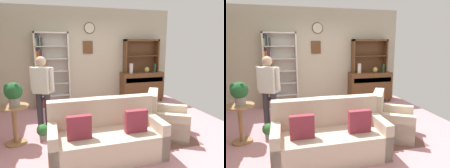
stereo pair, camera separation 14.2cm
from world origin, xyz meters
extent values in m
cube|color=#C68C93|center=(0.00, 0.00, -0.01)|extent=(5.40, 4.60, 0.02)
cube|color=#BCB299|center=(0.00, 2.13, 1.40)|extent=(5.00, 0.06, 2.80)
cylinder|color=beige|center=(-0.01, 2.08, 2.23)|extent=(0.28, 0.03, 0.28)
torus|color=#382314|center=(-0.01, 2.08, 2.23)|extent=(0.31, 0.02, 0.31)
cube|color=brown|center=(-0.07, 2.08, 1.68)|extent=(0.28, 0.03, 0.36)
cube|color=brown|center=(0.20, -0.30, 0.00)|extent=(2.51, 1.65, 0.01)
cube|color=silver|center=(-1.51, 1.93, 1.05)|extent=(0.04, 0.30, 2.10)
cube|color=silver|center=(-0.65, 1.93, 1.05)|extent=(0.04, 0.30, 2.10)
cube|color=silver|center=(-1.08, 1.93, 2.08)|extent=(0.90, 0.30, 0.04)
cube|color=silver|center=(-1.08, 1.93, 0.02)|extent=(0.90, 0.30, 0.04)
cube|color=silver|center=(-1.08, 2.07, 1.05)|extent=(0.90, 0.01, 2.10)
cube|color=silver|center=(-1.08, 1.93, 0.38)|extent=(0.86, 0.30, 0.02)
cube|color=#B22D33|center=(-1.48, 1.91, 0.18)|extent=(0.03, 0.22, 0.27)
cube|color=gold|center=(-1.45, 1.91, 0.15)|extent=(0.03, 0.22, 0.20)
cube|color=#723F7F|center=(-1.41, 1.91, 0.15)|extent=(0.03, 0.22, 0.21)
cube|color=#B22D33|center=(-1.36, 1.91, 0.17)|extent=(0.04, 0.19, 0.24)
cube|color=#723F7F|center=(-1.33, 1.91, 0.19)|extent=(0.02, 0.14, 0.28)
cube|color=silver|center=(-1.08, 1.93, 0.71)|extent=(0.86, 0.30, 0.02)
cube|color=gold|center=(-1.47, 1.91, 0.51)|extent=(0.03, 0.11, 0.25)
cube|color=gold|center=(-1.43, 1.91, 0.49)|extent=(0.03, 0.22, 0.20)
cube|color=#337247|center=(-1.40, 1.91, 0.49)|extent=(0.03, 0.13, 0.20)
cube|color=#337247|center=(-1.35, 1.91, 0.52)|extent=(0.04, 0.20, 0.26)
cube|color=#723F7F|center=(-1.31, 1.91, 0.51)|extent=(0.02, 0.18, 0.25)
cube|color=#337247|center=(-1.28, 1.91, 0.52)|extent=(0.03, 0.21, 0.27)
cube|color=#284C8C|center=(-1.24, 1.91, 0.50)|extent=(0.03, 0.18, 0.23)
cube|color=silver|center=(-1.08, 1.93, 1.05)|extent=(0.86, 0.30, 0.02)
cube|color=#B22D33|center=(-1.47, 1.91, 0.87)|extent=(0.04, 0.23, 0.29)
cube|color=gold|center=(-1.42, 1.91, 0.84)|extent=(0.04, 0.13, 0.24)
cube|color=#337247|center=(-1.38, 1.91, 0.83)|extent=(0.04, 0.15, 0.21)
cube|color=gold|center=(-1.33, 1.91, 0.86)|extent=(0.04, 0.19, 0.27)
cube|color=gold|center=(-1.29, 1.91, 0.86)|extent=(0.03, 0.19, 0.27)
cube|color=#B22D33|center=(-1.25, 1.91, 0.82)|extent=(0.04, 0.17, 0.19)
cube|color=#CC7233|center=(-1.21, 1.91, 0.84)|extent=(0.03, 0.19, 0.24)
cube|color=gray|center=(-1.17, 1.91, 0.86)|extent=(0.03, 0.16, 0.28)
cube|color=#3F3833|center=(-1.14, 1.91, 0.84)|extent=(0.03, 0.12, 0.23)
cube|color=silver|center=(-1.08, 1.93, 1.39)|extent=(0.86, 0.30, 0.02)
cube|color=#337247|center=(-1.47, 1.91, 1.17)|extent=(0.04, 0.22, 0.22)
cube|color=#3F3833|center=(-1.43, 1.91, 1.19)|extent=(0.03, 0.17, 0.25)
cube|color=#284C8C|center=(-1.40, 1.91, 1.16)|extent=(0.03, 0.15, 0.21)
cube|color=gold|center=(-1.35, 1.91, 1.19)|extent=(0.04, 0.13, 0.25)
cube|color=#337247|center=(-1.31, 1.91, 1.17)|extent=(0.03, 0.18, 0.21)
cube|color=#CC7233|center=(-1.27, 1.91, 1.20)|extent=(0.03, 0.14, 0.29)
cube|color=silver|center=(-1.08, 1.93, 1.72)|extent=(0.86, 0.30, 0.02)
cube|color=#CC7233|center=(-1.47, 1.91, 1.50)|extent=(0.04, 0.20, 0.21)
cube|color=#CC7233|center=(-1.43, 1.91, 1.51)|extent=(0.02, 0.24, 0.22)
cube|color=#723F7F|center=(-1.39, 1.91, 1.52)|extent=(0.04, 0.16, 0.25)
cube|color=#3F3833|center=(-1.35, 1.91, 1.53)|extent=(0.03, 0.20, 0.27)
cube|color=gray|center=(-1.31, 1.91, 1.50)|extent=(0.03, 0.19, 0.21)
cube|color=gold|center=(-1.47, 1.91, 1.83)|extent=(0.04, 0.21, 0.20)
cube|color=#284C8C|center=(-1.43, 1.91, 1.87)|extent=(0.04, 0.15, 0.27)
cube|color=#337247|center=(-1.40, 1.91, 1.83)|extent=(0.02, 0.11, 0.19)
cube|color=gray|center=(-1.37, 1.91, 1.87)|extent=(0.02, 0.21, 0.28)
cube|color=#3F3833|center=(-1.33, 1.91, 1.84)|extent=(0.04, 0.18, 0.22)
cube|color=brown|center=(1.56, 1.86, 0.51)|extent=(1.30, 0.45, 0.82)
cube|color=brown|center=(0.96, 1.69, 0.05)|extent=(0.06, 0.06, 0.10)
cube|color=brown|center=(2.16, 1.69, 0.05)|extent=(0.06, 0.06, 0.10)
cube|color=brown|center=(0.96, 2.04, 0.05)|extent=(0.06, 0.06, 0.10)
cube|color=brown|center=(2.16, 2.04, 0.05)|extent=(0.06, 0.06, 0.10)
cube|color=#492C18|center=(1.56, 1.64, 0.71)|extent=(1.20, 0.01, 0.14)
cube|color=brown|center=(1.03, 1.94, 1.42)|extent=(0.04, 0.26, 1.00)
cube|color=brown|center=(2.09, 1.94, 1.42)|extent=(0.04, 0.26, 1.00)
cube|color=brown|center=(1.56, 1.94, 1.89)|extent=(1.10, 0.26, 0.06)
cube|color=brown|center=(1.56, 1.94, 1.42)|extent=(1.06, 0.26, 0.02)
cube|color=brown|center=(1.56, 2.06, 1.42)|extent=(1.10, 0.01, 1.00)
cylinder|color=beige|center=(1.17, 1.78, 1.06)|extent=(0.11, 0.11, 0.29)
ellipsoid|color=tan|center=(1.69, 1.79, 1.01)|extent=(0.15, 0.15, 0.17)
cylinder|color=#194223|center=(1.95, 1.77, 1.05)|extent=(0.07, 0.07, 0.26)
cube|color=beige|center=(-0.34, -0.99, 0.21)|extent=(1.81, 0.86, 0.42)
cube|color=beige|center=(-0.34, -0.67, 0.66)|extent=(1.80, 0.21, 0.48)
cube|color=beige|center=(-1.17, -0.99, 0.30)|extent=(0.15, 0.85, 0.60)
cube|color=beige|center=(0.49, -1.00, 0.30)|extent=(0.15, 0.85, 0.60)
cube|color=maroon|center=(-0.79, -1.11, 0.60)|extent=(0.36, 0.10, 0.36)
cube|color=maroon|center=(0.11, -1.11, 0.60)|extent=(0.36, 0.10, 0.36)
cube|color=white|center=(-0.34, -0.67, 0.90)|extent=(0.36, 0.18, 0.00)
cube|color=beige|center=(1.01, -0.57, 0.20)|extent=(1.05, 1.04, 0.40)
cube|color=beige|center=(0.75, -0.42, 0.64)|extent=(0.53, 0.74, 0.48)
cube|color=beige|center=(0.86, -0.83, 0.28)|extent=(0.74, 0.51, 0.55)
cube|color=beige|center=(1.17, -0.30, 0.28)|extent=(0.74, 0.51, 0.55)
cylinder|color=#997047|center=(-1.82, -0.10, 0.71)|extent=(0.52, 0.52, 0.03)
cylinder|color=#997047|center=(-1.82, -0.10, 0.35)|extent=(0.08, 0.08, 0.69)
cylinder|color=#997047|center=(-1.82, -0.10, 0.01)|extent=(0.36, 0.36, 0.03)
cylinder|color=gray|center=(-1.79, -0.11, 0.79)|extent=(0.18, 0.18, 0.14)
sphere|color=#235B2D|center=(-1.79, -0.11, 0.99)|extent=(0.31, 0.31, 0.31)
ellipsoid|color=#235B2D|center=(-1.73, -0.19, 1.03)|extent=(0.09, 0.05, 0.22)
ellipsoid|color=#235B2D|center=(-1.88, -0.17, 1.03)|extent=(0.09, 0.05, 0.22)
ellipsoid|color=#235B2D|center=(-1.90, -0.14, 1.03)|extent=(0.09, 0.05, 0.22)
cylinder|color=gray|center=(-1.35, -0.08, 0.05)|extent=(0.13, 0.13, 0.11)
sphere|color=#2D6B33|center=(-1.35, -0.08, 0.20)|extent=(0.22, 0.22, 0.22)
ellipsoid|color=#2D6B33|center=(-1.42, -0.12, 0.22)|extent=(0.07, 0.04, 0.16)
ellipsoid|color=#2D6B33|center=(-1.32, -0.01, 0.22)|extent=(0.07, 0.04, 0.16)
cylinder|color=#38333D|center=(-1.40, 0.38, 0.41)|extent=(0.16, 0.16, 0.82)
cylinder|color=#38333D|center=(-1.24, 0.29, 0.41)|extent=(0.16, 0.16, 0.82)
cube|color=silver|center=(-1.32, 0.34, 1.08)|extent=(0.39, 0.34, 0.52)
sphere|color=tan|center=(-1.32, 0.34, 1.46)|extent=(0.27, 0.27, 0.20)
cylinder|color=silver|center=(-1.52, 0.44, 1.11)|extent=(0.11, 0.11, 0.48)
cylinder|color=silver|center=(-1.13, 0.23, 1.11)|extent=(0.11, 0.11, 0.48)
cube|color=brown|center=(-0.13, -0.15, 0.40)|extent=(0.80, 0.50, 0.03)
cube|color=brown|center=(-0.50, -0.37, 0.20)|extent=(0.05, 0.05, 0.39)
cube|color=brown|center=(0.24, -0.37, 0.20)|extent=(0.05, 0.05, 0.39)
cube|color=brown|center=(-0.50, 0.07, 0.20)|extent=(0.05, 0.05, 0.39)
cube|color=brown|center=(0.24, 0.07, 0.20)|extent=(0.05, 0.05, 0.39)
cube|color=#CC7233|center=(-0.04, -0.13, 0.43)|extent=(0.15, 0.15, 0.03)
cube|color=#723F7F|center=(-0.05, -0.14, 0.46)|extent=(0.20, 0.11, 0.02)
cube|color=gold|center=(-0.05, -0.12, 0.48)|extent=(0.20, 0.13, 0.03)
cube|color=#CC7233|center=(-0.06, -0.13, 0.51)|extent=(0.15, 0.13, 0.02)
camera|label=1|loc=(-1.16, -4.02, 1.83)|focal=33.65mm
camera|label=2|loc=(-1.03, -4.06, 1.83)|focal=33.65mm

